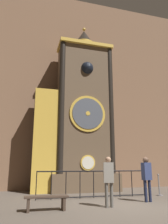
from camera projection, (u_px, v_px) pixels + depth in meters
The scene contains 8 objects.
ground_plane at pixel (128, 207), 7.33m from camera, with size 28.00×28.00×0.00m, color brown.
cathedral_back_wall at pixel (81, 86), 14.35m from camera, with size 24.00×0.32×12.85m.
clock_tower at pixel (78, 115), 12.49m from camera, with size 4.70×1.81×9.90m.
railing_fence at pixel (94, 183), 9.39m from camera, with size 4.88×0.05×1.13m.
visitor_near at pixel (109, 177), 7.42m from camera, with size 0.39×0.31×1.64m.
visitor_far at pixel (147, 174), 8.48m from camera, with size 0.37×0.28×1.67m.
stanchion_post at pixel (159, 188), 10.08m from camera, with size 0.28×0.28×0.96m.
visitor_bench at pixel (46, 200), 6.69m from camera, with size 1.34×0.40×0.44m.
Camera 1 is at (-3.57, -7.18, 1.36)m, focal length 35.00 mm.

